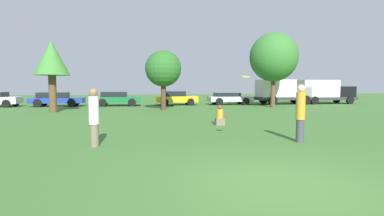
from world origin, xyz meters
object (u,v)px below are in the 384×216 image
object	(u,v)px
tree_0	(51,60)
delivery_truck_black	(323,91)
frisbee	(245,77)
bystander_sitting	(220,117)
parked_car_green	(117,98)
tree_2	(274,57)
person_thrower	(94,116)
parked_car_blue	(56,99)
tree_1	(163,69)
delivery_truck_grey	(281,91)
parked_car_yellow	(176,98)
parked_car_silver	(229,98)
person_catcher	(300,112)

from	to	relation	value
tree_0	delivery_truck_black	size ratio (longest dim) A/B	0.78
frisbee	delivery_truck_black	distance (m)	24.69
bystander_sitting	tree_0	distance (m)	13.45
tree_0	parked_car_green	distance (m)	7.80
tree_2	person_thrower	bearing A→B (deg)	-131.08
tree_2	parked_car_blue	world-z (taller)	tree_2
bystander_sitting	tree_1	size ratio (longest dim) A/B	0.21
person_thrower	bystander_sitting	world-z (taller)	person_thrower
tree_0	delivery_truck_grey	size ratio (longest dim) A/B	0.89
delivery_truck_black	bystander_sitting	bearing A→B (deg)	-136.14
frisbee	parked_car_yellow	xyz separation A→B (m)	(0.18, 19.47, -1.43)
frisbee	delivery_truck_grey	bearing A→B (deg)	60.23
tree_2	parked_car_silver	xyz separation A→B (m)	(-2.67, 4.16, -3.67)
tree_1	tree_0	bearing A→B (deg)	-174.95
parked_car_blue	parked_car_green	world-z (taller)	parked_car_green
person_catcher	tree_0	distance (m)	17.50
parked_car_silver	person_thrower	bearing A→B (deg)	-118.17
parked_car_blue	parked_car_silver	distance (m)	16.26
bystander_sitting	delivery_truck_grey	xyz separation A→B (m)	(10.45, 14.54, 0.94)
tree_0	frisbee	bearing A→B (deg)	-54.82
tree_2	parked_car_green	world-z (taller)	tree_2
parked_car_green	parked_car_silver	bearing A→B (deg)	0.41
bystander_sitting	tree_0	world-z (taller)	tree_0
parked_car_yellow	parked_car_silver	world-z (taller)	parked_car_yellow
person_thrower	tree_2	distance (m)	19.78
parked_car_yellow	parked_car_silver	bearing A→B (deg)	-2.03
parked_car_blue	parked_car_green	xyz separation A→B (m)	(5.40, -0.30, 0.02)
parked_car_green	parked_car_yellow	distance (m)	5.54
person_thrower	tree_1	bearing A→B (deg)	80.39
person_catcher	parked_car_yellow	bearing A→B (deg)	-81.24
person_thrower	delivery_truck_black	size ratio (longest dim) A/B	0.28
frisbee	delivery_truck_grey	xyz separation A→B (m)	(10.89, 19.03, -0.81)
frisbee	parked_car_silver	xyz separation A→B (m)	(5.50, 19.28, -1.49)
person_catcher	parked_car_silver	xyz separation A→B (m)	(3.59, 19.27, -0.34)
person_catcher	tree_1	distance (m)	14.43
parked_car_yellow	delivery_truck_black	distance (m)	15.50
tree_0	tree_2	distance (m)	17.58
bystander_sitting	delivery_truck_black	distance (m)	21.09
parked_car_green	bystander_sitting	bearing A→B (deg)	-68.41
person_catcher	tree_0	world-z (taller)	tree_0
parked_car_yellow	delivery_truck_grey	xyz separation A→B (m)	(10.71, -0.44, 0.62)
frisbee	tree_2	xyz separation A→B (m)	(8.17, 15.12, 2.18)
frisbee	tree_0	world-z (taller)	tree_0
parked_car_yellow	delivery_truck_black	world-z (taller)	delivery_truck_black
bystander_sitting	person_catcher	bearing A→B (deg)	-71.79
parked_car_blue	parked_car_green	bearing A→B (deg)	-3.02
tree_0	parked_car_yellow	size ratio (longest dim) A/B	1.27
delivery_truck_black	tree_0	bearing A→B (deg)	-166.61
tree_1	parked_car_green	xyz separation A→B (m)	(-3.89, 5.35, -2.45)
parked_car_yellow	frisbee	bearing A→B (deg)	-90.42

